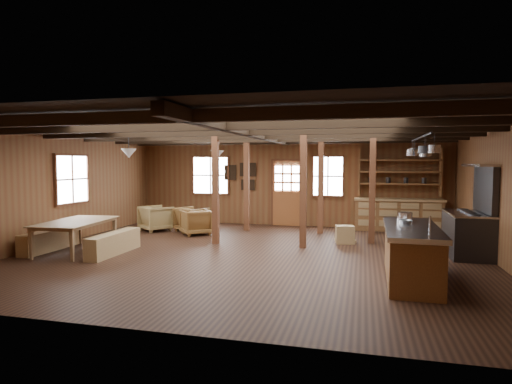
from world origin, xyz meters
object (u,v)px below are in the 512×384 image
at_px(dining_table, 78,236).
at_px(armchair_c, 156,218).
at_px(armchair_b, 192,219).
at_px(armchair_a, 196,222).
at_px(kitchen_island, 411,253).
at_px(commercial_range, 470,227).

xyz_separation_m(dining_table, armchair_c, (0.31, 3.17, 0.02)).
bearing_deg(armchair_b, armchair_a, 149.12).
bearing_deg(kitchen_island, dining_table, 176.03).
bearing_deg(armchair_c, dining_table, 119.73).
bearing_deg(armchair_a, dining_table, 19.63).
distance_m(commercial_range, armchair_a, 6.92).
bearing_deg(commercial_range, armchair_a, 170.77).
height_order(dining_table, armchair_b, armchair_b).
relative_size(commercial_range, dining_table, 0.99).
height_order(dining_table, armchair_a, dining_table).
xyz_separation_m(commercial_range, dining_table, (-8.55, -1.72, -0.29)).
relative_size(kitchen_island, commercial_range, 1.26).
bearing_deg(armchair_c, commercial_range, -154.65).
bearing_deg(commercial_range, armchair_c, 170.00).
xyz_separation_m(kitchen_island, commercial_range, (1.45, 2.36, 0.17)).
distance_m(kitchen_island, dining_table, 7.13).
distance_m(dining_table, armchair_c, 3.19).
distance_m(commercial_range, armchair_b, 7.37).
bearing_deg(commercial_range, kitchen_island, -121.54).
bearing_deg(armchair_a, kitchen_island, 108.09).
bearing_deg(kitchen_island, armchair_a, 148.36).
bearing_deg(armchair_c, armchair_b, -134.57).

